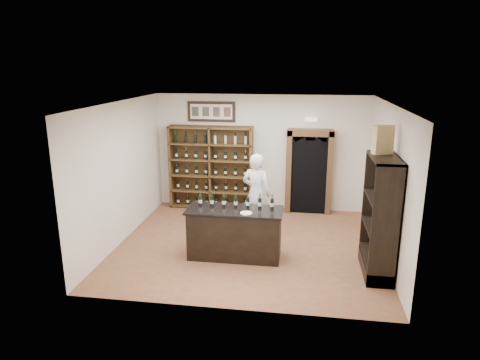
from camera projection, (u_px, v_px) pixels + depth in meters
name	position (u px, v px, depth m)	size (l,w,h in m)	color
floor	(248.00, 245.00, 9.16)	(5.50, 5.50, 0.00)	brown
ceiling	(249.00, 103.00, 8.36)	(5.50, 5.50, 0.00)	white
wall_back	(261.00, 153.00, 11.14)	(5.50, 0.04, 3.00)	silver
wall_left	(122.00, 172.00, 9.15)	(0.04, 5.00, 3.00)	silver
wall_right	(388.00, 183.00, 8.37)	(0.04, 5.00, 3.00)	silver
wine_shelf	(211.00, 167.00, 11.28)	(2.20, 0.38, 2.20)	brown
framed_picture	(211.00, 112.00, 11.02)	(1.25, 0.04, 0.52)	black
arched_doorway	(309.00, 169.00, 10.90)	(1.17, 0.35, 2.17)	black
emergency_light	(311.00, 120.00, 10.65)	(0.30, 0.10, 0.10)	white
tasting_counter	(235.00, 233.00, 8.48)	(1.88, 0.78, 1.00)	black
counter_bottle_0	(200.00, 200.00, 8.54)	(0.07, 0.07, 0.30)	black
counter_bottle_1	(212.00, 201.00, 8.51)	(0.07, 0.07, 0.30)	black
counter_bottle_2	(224.00, 201.00, 8.48)	(0.07, 0.07, 0.30)	black
counter_bottle_3	(236.00, 202.00, 8.44)	(0.07, 0.07, 0.30)	black
counter_bottle_4	(248.00, 203.00, 8.41)	(0.07, 0.07, 0.30)	black
counter_bottle_5	(260.00, 203.00, 8.37)	(0.07, 0.07, 0.30)	black
counter_bottle_6	(272.00, 204.00, 8.34)	(0.07, 0.07, 0.30)	black
side_cabinet	(380.00, 235.00, 7.74)	(0.48, 1.20, 2.20)	black
shopkeeper	(256.00, 194.00, 9.62)	(0.67, 0.44, 1.84)	white
plate	(246.00, 213.00, 8.11)	(0.23, 0.23, 0.02)	silver
wine_crate	(383.00, 140.00, 7.52)	(0.36, 0.15, 0.51)	tan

